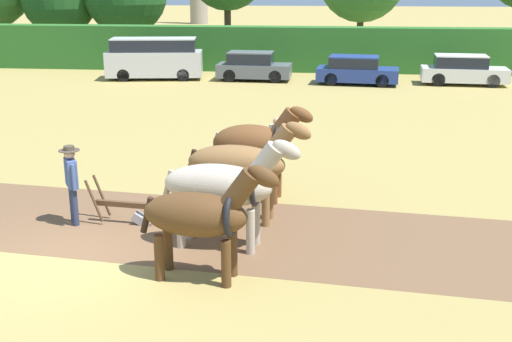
{
  "coord_description": "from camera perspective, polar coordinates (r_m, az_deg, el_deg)",
  "views": [
    {
      "loc": [
        4.95,
        -11.18,
        5.3
      ],
      "look_at": [
        3.47,
        2.66,
        1.1
      ],
      "focal_mm": 45.0,
      "sensor_mm": 36.0,
      "label": 1
    }
  ],
  "objects": [
    {
      "name": "draft_horse_trail_left",
      "position": [
        14.26,
        -1.29,
        0.67
      ],
      "size": [
        2.93,
        1.1,
        2.43
      ],
      "rotation": [
        0.0,
        0.0,
        -0.11
      ],
      "color": "brown",
      "rests_on": "ground"
    },
    {
      "name": "farmer_beside_team",
      "position": [
        17.56,
        1.87,
        2.56
      ],
      "size": [
        0.47,
        0.55,
        1.69
      ],
      "rotation": [
        0.0,
        0.0,
        0.68
      ],
      "color": "#38332D",
      "rests_on": "ground"
    },
    {
      "name": "ground_plane",
      "position": [
        13.33,
        -16.4,
        -7.38
      ],
      "size": [
        240.0,
        240.0,
        0.0
      ],
      "primitive_type": "plane",
      "color": "#998447"
    },
    {
      "name": "parked_car_center_left",
      "position": [
        33.96,
        8.92,
        8.81
      ],
      "size": [
        4.32,
        2.25,
        1.45
      ],
      "rotation": [
        0.0,
        0.0,
        -0.11
      ],
      "color": "navy",
      "rests_on": "ground"
    },
    {
      "name": "hedgerow",
      "position": [
        38.77,
        -1.26,
        10.84
      ],
      "size": [
        58.19,
        1.54,
        2.58
      ],
      "primitive_type": "cube",
      "color": "#286023",
      "rests_on": "ground"
    },
    {
      "name": "parked_car_center",
      "position": [
        35.05,
        17.92,
        8.5
      ],
      "size": [
        4.4,
        2.0,
        1.52
      ],
      "rotation": [
        0.0,
        0.0,
        -0.07
      ],
      "color": "silver",
      "rests_on": "ground"
    },
    {
      "name": "draft_horse_trail_right",
      "position": [
        15.67,
        -0.03,
        2.42
      ],
      "size": [
        2.63,
        1.21,
        2.47
      ],
      "rotation": [
        0.0,
        0.0,
        -0.11
      ],
      "color": "brown",
      "rests_on": "ground"
    },
    {
      "name": "parked_van",
      "position": [
        35.7,
        -9.02,
        9.87
      ],
      "size": [
        5.34,
        2.62,
        2.21
      ],
      "rotation": [
        0.0,
        0.0,
        0.14
      ],
      "color": "#BCBCC1",
      "rests_on": "ground"
    },
    {
      "name": "draft_horse_lead_left",
      "position": [
        11.52,
        -4.86,
        -3.88
      ],
      "size": [
        2.66,
        1.05,
        2.31
      ],
      "rotation": [
        0.0,
        0.0,
        -0.11
      ],
      "color": "#513319",
      "rests_on": "ground"
    },
    {
      "name": "plow",
      "position": [
        14.67,
        -11.46,
        -3.44
      ],
      "size": [
        1.51,
        0.5,
        1.13
      ],
      "rotation": [
        0.0,
        0.0,
        -0.11
      ],
      "color": "#4C331E",
      "rests_on": "ground"
    },
    {
      "name": "plowed_furrow_strip",
      "position": [
        15.88,
        -19.44,
        -3.7
      ],
      "size": [
        32.13,
        7.5,
        0.01
      ],
      "primitive_type": "cube",
      "rotation": [
        0.0,
        0.0,
        -0.11
      ],
      "color": "brown",
      "rests_on": "ground"
    },
    {
      "name": "parked_car_left",
      "position": [
        34.83,
        -0.25,
        9.26
      ],
      "size": [
        3.99,
        1.88,
        1.53
      ],
      "rotation": [
        0.0,
        0.0,
        -0.04
      ],
      "color": "#565B66",
      "rests_on": "ground"
    },
    {
      "name": "draft_horse_lead_right",
      "position": [
        12.86,
        -2.89,
        -1.26
      ],
      "size": [
        2.94,
        1.14,
        2.4
      ],
      "rotation": [
        0.0,
        0.0,
        -0.11
      ],
      "color": "#B2A38E",
      "rests_on": "ground"
    },
    {
      "name": "farmer_at_plow",
      "position": [
        14.68,
        -16.08,
        -0.61
      ],
      "size": [
        0.46,
        0.61,
        1.81
      ],
      "rotation": [
        0.0,
        0.0,
        0.55
      ],
      "color": "#28334C",
      "rests_on": "ground"
    }
  ]
}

